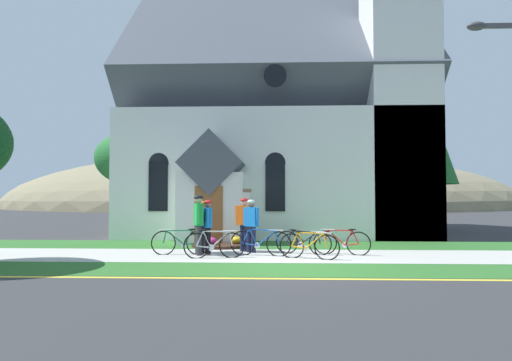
{
  "coord_description": "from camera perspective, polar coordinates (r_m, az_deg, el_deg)",
  "views": [
    {
      "loc": [
        -0.36,
        -10.61,
        1.77
      ],
      "look_at": [
        -0.93,
        4.56,
        2.3
      ],
      "focal_mm": 30.07,
      "sensor_mm": 36.0,
      "label": 1
    }
  ],
  "objects": [
    {
      "name": "bicycle_white",
      "position": [
        13.1,
        6.27,
        -8.15
      ],
      "size": [
        1.64,
        0.67,
        0.76
      ],
      "color": "black",
      "rests_on": "ground"
    },
    {
      "name": "church_sign",
      "position": [
        15.3,
        -4.56,
        -3.54
      ],
      "size": [
        2.11,
        0.24,
        2.0
      ],
      "color": "#7F6047",
      "rests_on": "ground"
    },
    {
      "name": "cyclist_in_yellow_jersey",
      "position": [
        12.85,
        -7.66,
        -5.12
      ],
      "size": [
        0.36,
        0.73,
        1.79
      ],
      "color": "#2D2D33",
      "rests_on": "ground"
    },
    {
      "name": "bicycle_black",
      "position": [
        13.14,
        11.34,
        -8.05
      ],
      "size": [
        1.64,
        0.59,
        0.8
      ],
      "color": "black",
      "rests_on": "ground"
    },
    {
      "name": "church_building",
      "position": [
        21.69,
        3.37,
        6.53
      ],
      "size": [
        13.63,
        11.96,
        14.21
      ],
      "color": "white",
      "rests_on": "ground"
    },
    {
      "name": "cyclist_in_white_jersey",
      "position": [
        13.56,
        -1.59,
        -5.27
      ],
      "size": [
        0.59,
        0.44,
        1.69
      ],
      "color": "#191E38",
      "rests_on": "ground"
    },
    {
      "name": "bicycle_blue",
      "position": [
        12.26,
        -5.59,
        -8.48
      ],
      "size": [
        1.72,
        0.32,
        0.83
      ],
      "color": "black",
      "rests_on": "ground"
    },
    {
      "name": "yard_deciduous_tree",
      "position": [
        20.35,
        -16.18,
        2.79
      ],
      "size": [
        3.27,
        3.27,
        4.66
      ],
      "color": "#4C3823",
      "rests_on": "ground"
    },
    {
      "name": "cyclist_in_red_jersey",
      "position": [
        13.39,
        -7.3,
        -5.59
      ],
      "size": [
        0.37,
        0.63,
        1.6
      ],
      "color": "#2D2D33",
      "rests_on": "ground"
    },
    {
      "name": "bicycle_red",
      "position": [
        13.09,
        -9.92,
        -8.06
      ],
      "size": [
        1.77,
        0.2,
        0.8
      ],
      "color": "black",
      "rests_on": "ground"
    },
    {
      "name": "flower_bed",
      "position": [
        15.07,
        -4.71,
        -8.41
      ],
      "size": [
        1.99,
        1.99,
        0.34
      ],
      "color": "#382319",
      "rests_on": "ground"
    },
    {
      "name": "grass_verge",
      "position": [
        10.42,
        2.87,
        -11.74
      ],
      "size": [
        32.0,
        1.91,
        0.01
      ],
      "primitive_type": "cube",
      "color": "#2D6628",
      "rests_on": "ground"
    },
    {
      "name": "curb_paint_stripe",
      "position": [
        9.33,
        2.96,
        -12.9
      ],
      "size": [
        28.0,
        0.16,
        0.01
      ],
      "primitive_type": "cube",
      "color": "yellow",
      "rests_on": "ground"
    },
    {
      "name": "cyclist_in_orange_jersey",
      "position": [
        13.02,
        -6.43,
        -5.6
      ],
      "size": [
        0.32,
        0.7,
        1.63
      ],
      "color": "black",
      "rests_on": "ground"
    },
    {
      "name": "bicycle_orange",
      "position": [
        12.66,
        0.57,
        -8.26
      ],
      "size": [
        1.8,
        0.36,
        0.85
      ],
      "color": "black",
      "rests_on": "ground"
    },
    {
      "name": "cyclist_in_blue_jersey",
      "position": [
        13.31,
        -0.65,
        -5.5
      ],
      "size": [
        0.5,
        0.56,
        1.64
      ],
      "color": "#191E38",
      "rests_on": "ground"
    },
    {
      "name": "sidewalk_slab",
      "position": [
        12.74,
        2.73,
        -9.95
      ],
      "size": [
        32.0,
        2.78,
        0.01
      ],
      "primitive_type": "cube",
      "color": "#B7B5AD",
      "rests_on": "ground"
    },
    {
      "name": "roadside_conifer",
      "position": [
        23.86,
        21.82,
        5.08
      ],
      "size": [
        2.94,
        2.94,
        6.99
      ],
      "color": "#4C3823",
      "rests_on": "ground"
    },
    {
      "name": "bicycle_green",
      "position": [
        12.12,
        7.04,
        -8.6
      ],
      "size": [
        1.64,
        0.59,
        0.8
      ],
      "color": "black",
      "rests_on": "ground"
    },
    {
      "name": "distant_hill",
      "position": [
        66.86,
        0.5,
        -3.51
      ],
      "size": [
        77.11,
        51.5,
        16.55
      ],
      "primitive_type": "ellipsoid",
      "color": "#847A5B",
      "rests_on": "ground"
    },
    {
      "name": "church_lawn",
      "position": [
        15.45,
        2.63,
        -8.55
      ],
      "size": [
        24.0,
        2.68,
        0.01
      ],
      "primitive_type": "cube",
      "color": "#2D6628",
      "rests_on": "ground"
    },
    {
      "name": "ground",
      "position": [
        14.72,
        3.59,
        -8.89
      ],
      "size": [
        140.0,
        140.0,
        0.0
      ],
      "primitive_type": "plane",
      "color": "#333335"
    }
  ]
}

